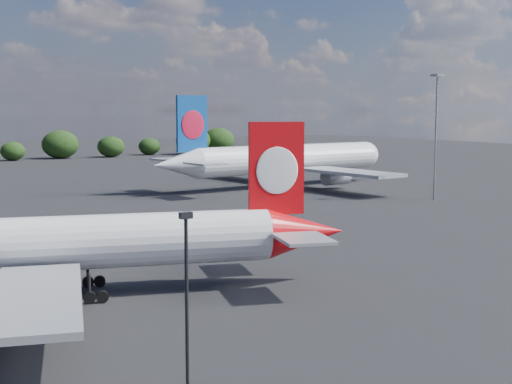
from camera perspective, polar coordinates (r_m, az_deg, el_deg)
qantas_airliner at (r=58.24m, az=-13.59°, el=-4.05°), size 41.45×39.76×13.78m
china_southern_airliner at (r=136.79m, az=2.04°, el=2.58°), size 53.16×50.58×17.34m
apron_lamp_post at (r=31.43m, az=-5.55°, el=-9.88°), size 0.55×0.30×10.42m
floodlight_mast_near at (r=120.41m, az=14.22°, el=5.75°), size 1.60×1.60×20.56m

